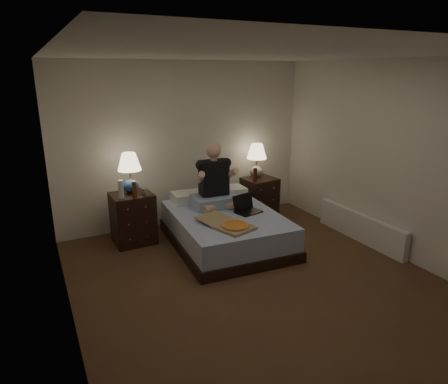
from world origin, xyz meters
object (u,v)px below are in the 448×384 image
lamp_left (130,173)px  beer_bottle_left (134,190)px  lamp_right (257,161)px  bed (226,229)px  laptop (249,204)px  nightstand_left (133,218)px  person (215,175)px  beer_bottle_right (255,175)px  nightstand_right (259,197)px  radiator (360,227)px  soda_can (144,192)px  pizza_box (235,226)px  water_bottle (121,189)px

lamp_left → beer_bottle_left: bearing=-94.0°
lamp_right → bed: bearing=-139.4°
laptop → nightstand_left: bearing=139.2°
person → beer_bottle_left: bearing=178.8°
beer_bottle_right → lamp_right: bearing=55.3°
lamp_right → laptop: 1.22m
nightstand_right → lamp_left: 2.23m
lamp_left → laptop: lamp_left is taller
nightstand_left → beer_bottle_right: beer_bottle_right is taller
radiator → person: bearing=148.5°
soda_can → pizza_box: bearing=-51.4°
radiator → laptop: bearing=156.9°
beer_bottle_right → radiator: 1.75m
bed → lamp_left: lamp_left is taller
laptop → lamp_right: bearing=40.9°
lamp_right → laptop: lamp_right is taller
lamp_left → nightstand_right: bearing=1.2°
nightstand_left → nightstand_right: 2.15m
lamp_right → beer_bottle_right: bearing=-124.7°
soda_can → beer_bottle_right: bearing=3.5°
nightstand_left → nightstand_right: nightstand_left is taller
bed → nightstand_left: size_ratio=2.53×
nightstand_right → soda_can: bearing=-179.9°
lamp_right → beer_bottle_right: 0.32m
bed → soda_can: (-1.00, 0.50, 0.54)m
person → pizza_box: bearing=-96.4°
lamp_right → soda_can: (-1.98, -0.34, -0.17)m
beer_bottle_left → person: bearing=-4.5°
lamp_left → pizza_box: size_ratio=0.74×
beer_bottle_right → laptop: beer_bottle_right is taller
beer_bottle_right → water_bottle: bearing=-177.1°
bed → water_bottle: (-1.30, 0.51, 0.61)m
beer_bottle_right → radiator: (0.96, -1.35, -0.57)m
beer_bottle_right → soda_can: bearing=-176.5°
beer_bottle_right → radiator: bearing=-54.7°
beer_bottle_right → pizza_box: 1.55m
nightstand_right → soda_can: size_ratio=6.56×
lamp_left → person: 1.18m
lamp_left → soda_can: (0.12, -0.21, -0.23)m
beer_bottle_right → radiator: size_ratio=0.14×
lamp_left → radiator: bearing=-26.6°
soda_can → radiator: soda_can is taller
water_bottle → beer_bottle_right: size_ratio=1.09×
soda_can → beer_bottle_left: (-0.14, -0.06, 0.06)m
lamp_right → radiator: lamp_right is taller
bed → person: person is taller
nightstand_left → person: bearing=-16.1°
nightstand_right → lamp_right: 0.61m
water_bottle → pizza_box: water_bottle is taller
lamp_left → beer_bottle_right: lamp_left is taller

